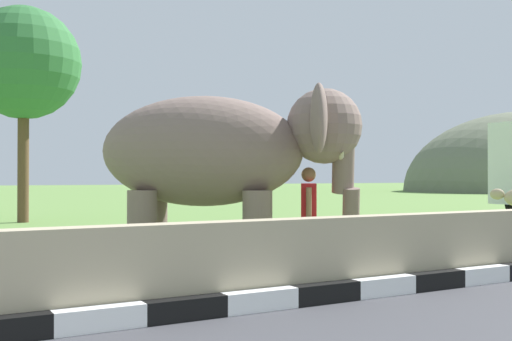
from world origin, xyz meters
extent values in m
cube|color=black|center=(0.10, 3.76, 0.12)|extent=(0.90, 0.20, 0.24)
cube|color=white|center=(1.00, 3.76, 0.12)|extent=(0.90, 0.20, 0.24)
cube|color=black|center=(1.90, 3.76, 0.12)|extent=(0.90, 0.20, 0.24)
cube|color=white|center=(2.80, 3.76, 0.12)|extent=(0.90, 0.20, 0.24)
cube|color=black|center=(3.70, 3.76, 0.12)|extent=(0.90, 0.20, 0.24)
cube|color=white|center=(4.60, 3.76, 0.12)|extent=(0.90, 0.20, 0.24)
cube|color=black|center=(5.50, 3.76, 0.12)|extent=(0.90, 0.20, 0.24)
cube|color=white|center=(6.40, 3.76, 0.12)|extent=(0.90, 0.20, 0.24)
cube|color=tan|center=(2.00, 4.06, 0.50)|extent=(28.00, 0.36, 1.00)
cylinder|color=#7D675F|center=(4.31, 6.43, 0.65)|extent=(0.44, 0.44, 1.31)
cylinder|color=#7D675F|center=(3.84, 5.65, 0.65)|extent=(0.44, 0.44, 1.31)
cylinder|color=#7D675F|center=(2.85, 7.30, 0.65)|extent=(0.44, 0.44, 1.31)
cylinder|color=#7D675F|center=(2.39, 6.53, 0.65)|extent=(0.44, 0.44, 1.31)
ellipsoid|color=#7D675F|center=(3.35, 6.48, 1.90)|extent=(3.48, 2.97, 1.70)
sphere|color=#7D675F|center=(4.95, 5.51, 2.28)|extent=(1.16, 1.16, 1.16)
ellipsoid|color=#D84C8C|center=(5.20, 5.36, 2.43)|extent=(0.64, 0.73, 0.44)
ellipsoid|color=#7D675F|center=(5.23, 6.26, 2.33)|extent=(0.67, 0.89, 1.00)
ellipsoid|color=#7D675F|center=(4.42, 4.92, 2.33)|extent=(0.67, 0.89, 1.00)
cylinder|color=#7D675F|center=(5.20, 5.36, 1.73)|extent=(0.56, 0.62, 1.00)
cylinder|color=#7D675F|center=(5.30, 5.30, 0.93)|extent=(0.42, 0.46, 0.83)
cone|color=beige|center=(5.29, 5.63, 1.83)|extent=(0.41, 0.56, 0.22)
cone|color=beige|center=(5.00, 5.15, 1.83)|extent=(0.41, 0.56, 0.22)
cylinder|color=navy|center=(4.94, 5.93, 0.41)|extent=(0.15, 0.15, 0.82)
cylinder|color=navy|center=(4.83, 5.77, 0.41)|extent=(0.15, 0.15, 0.82)
cube|color=red|center=(4.89, 5.85, 1.11)|extent=(0.42, 0.47, 0.58)
cylinder|color=#9E7251|center=(5.03, 6.07, 1.08)|extent=(0.16, 0.18, 0.53)
cylinder|color=#9E7251|center=(4.74, 5.63, 1.08)|extent=(0.15, 0.16, 0.53)
sphere|color=#9E7251|center=(4.89, 5.85, 1.54)|extent=(0.23, 0.23, 0.23)
ellipsoid|color=tan|center=(14.34, 9.97, 1.00)|extent=(0.44, 0.48, 0.32)
cylinder|color=brown|center=(2.72, 19.28, 2.12)|extent=(0.36, 0.36, 4.24)
sphere|color=#306F37|center=(2.72, 19.28, 5.26)|extent=(3.72, 3.72, 3.72)
camera|label=1|loc=(-0.65, -2.24, 1.51)|focal=43.49mm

